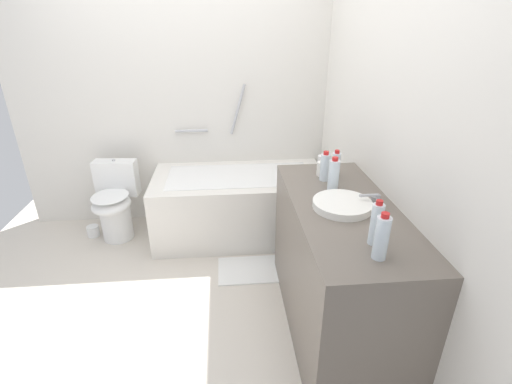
% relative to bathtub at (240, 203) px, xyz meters
% --- Properties ---
extents(ground_plane, '(3.71, 3.71, 0.00)m').
position_rel_bathtub_xyz_m(ground_plane, '(-0.50, -0.94, -0.32)').
color(ground_plane, beige).
extents(wall_back_tiled, '(3.11, 0.10, 2.53)m').
position_rel_bathtub_xyz_m(wall_back_tiled, '(-0.50, 0.44, 0.95)').
color(wall_back_tiled, silver).
rests_on(wall_back_tiled, ground_plane).
extents(wall_right_mirror, '(0.10, 3.07, 2.53)m').
position_rel_bathtub_xyz_m(wall_right_mirror, '(0.91, -0.94, 0.95)').
color(wall_right_mirror, silver).
rests_on(wall_right_mirror, ground_plane).
extents(bathtub, '(1.58, 0.79, 1.35)m').
position_rel_bathtub_xyz_m(bathtub, '(0.00, 0.00, 0.00)').
color(bathtub, silver).
rests_on(bathtub, ground_plane).
extents(toilet, '(0.40, 0.51, 0.72)m').
position_rel_bathtub_xyz_m(toilet, '(-1.16, 0.04, 0.03)').
color(toilet, white).
rests_on(toilet, ground_plane).
extents(vanity_counter, '(0.59, 1.39, 0.90)m').
position_rel_bathtub_xyz_m(vanity_counter, '(0.56, -1.25, 0.13)').
color(vanity_counter, '#6B6056').
rests_on(vanity_counter, ground_plane).
extents(sink_basin, '(0.34, 0.34, 0.04)m').
position_rel_bathtub_xyz_m(sink_basin, '(0.53, -1.27, 0.60)').
color(sink_basin, white).
rests_on(sink_basin, vanity_counter).
extents(sink_faucet, '(0.13, 0.15, 0.08)m').
position_rel_bathtub_xyz_m(sink_faucet, '(0.73, -1.27, 0.62)').
color(sink_faucet, '#ABABB0').
rests_on(sink_faucet, vanity_counter).
extents(water_bottle_0, '(0.07, 0.07, 0.23)m').
position_rel_bathtub_xyz_m(water_bottle_0, '(0.55, -1.77, 0.69)').
color(water_bottle_0, silver).
rests_on(water_bottle_0, vanity_counter).
extents(water_bottle_1, '(0.06, 0.06, 0.20)m').
position_rel_bathtub_xyz_m(water_bottle_1, '(0.54, -0.86, 0.67)').
color(water_bottle_1, silver).
rests_on(water_bottle_1, vanity_counter).
extents(water_bottle_2, '(0.07, 0.07, 0.22)m').
position_rel_bathtub_xyz_m(water_bottle_2, '(0.55, -1.02, 0.68)').
color(water_bottle_2, silver).
rests_on(water_bottle_2, vanity_counter).
extents(water_bottle_3, '(0.06, 0.06, 0.20)m').
position_rel_bathtub_xyz_m(water_bottle_3, '(0.62, -0.82, 0.67)').
color(water_bottle_3, silver).
rests_on(water_bottle_3, vanity_counter).
extents(water_bottle_4, '(0.06, 0.06, 0.23)m').
position_rel_bathtub_xyz_m(water_bottle_4, '(0.57, -1.65, 0.69)').
color(water_bottle_4, silver).
rests_on(water_bottle_4, vanity_counter).
extents(drinking_glass_0, '(0.06, 0.06, 0.10)m').
position_rel_bathtub_xyz_m(drinking_glass_0, '(0.57, -0.65, 0.63)').
color(drinking_glass_0, white).
rests_on(drinking_glass_0, vanity_counter).
extents(drinking_glass_1, '(0.07, 0.07, 0.10)m').
position_rel_bathtub_xyz_m(drinking_glass_1, '(0.54, -0.78, 0.63)').
color(drinking_glass_1, white).
rests_on(drinking_glass_1, vanity_counter).
extents(bath_mat, '(0.56, 0.37, 0.01)m').
position_rel_bathtub_xyz_m(bath_mat, '(0.07, -0.62, -0.31)').
color(bath_mat, white).
rests_on(bath_mat, ground_plane).
extents(toilet_paper_roll, '(0.11, 0.11, 0.10)m').
position_rel_bathtub_xyz_m(toilet_paper_roll, '(-1.41, 0.06, -0.27)').
color(toilet_paper_roll, white).
rests_on(toilet_paper_roll, ground_plane).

